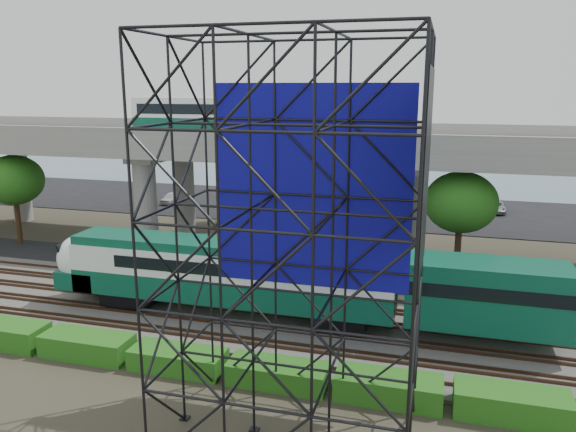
% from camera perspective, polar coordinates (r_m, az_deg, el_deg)
% --- Properties ---
extents(ground, '(140.00, 140.00, 0.00)m').
position_cam_1_polar(ground, '(32.34, -9.24, -11.39)').
color(ground, '#474233').
rests_on(ground, ground).
extents(ballast_bed, '(90.00, 12.00, 0.20)m').
position_cam_1_polar(ballast_bed, '(33.97, -7.82, -9.92)').
color(ballast_bed, slate).
rests_on(ballast_bed, ground).
extents(service_road, '(90.00, 5.00, 0.08)m').
position_cam_1_polar(service_road, '(41.40, -3.15, -5.62)').
color(service_road, black).
rests_on(service_road, ground).
extents(parking_lot, '(90.00, 18.00, 0.08)m').
position_cam_1_polar(parking_lot, '(63.32, 3.68, 0.97)').
color(parking_lot, black).
rests_on(parking_lot, ground).
extents(harbor_water, '(140.00, 40.00, 0.03)m').
position_cam_1_polar(harbor_water, '(84.62, 6.79, 3.96)').
color(harbor_water, '#486276').
rests_on(harbor_water, ground).
extents(rail_tracks, '(90.00, 9.52, 0.16)m').
position_cam_1_polar(rail_tracks, '(33.90, -7.83, -9.64)').
color(rail_tracks, '#472D1E').
rests_on(rail_tracks, ballast_bed).
extents(commuter_train, '(29.30, 3.06, 4.30)m').
position_cam_1_polar(commuter_train, '(31.85, -2.42, -6.03)').
color(commuter_train, black).
rests_on(commuter_train, rail_tracks).
extents(overpass, '(80.00, 12.00, 12.40)m').
position_cam_1_polar(overpass, '(44.87, -1.56, 6.57)').
color(overpass, '#9E9B93').
rests_on(overpass, ground).
extents(scaffold_tower, '(9.36, 6.36, 15.00)m').
position_cam_1_polar(scaffold_tower, '(20.15, 0.35, -3.73)').
color(scaffold_tower, black).
rests_on(scaffold_tower, ground).
extents(hedge_strip, '(34.60, 1.80, 1.20)m').
position_cam_1_polar(hedge_strip, '(28.23, -11.12, -14.02)').
color(hedge_strip, '#1D5E15').
rests_on(hedge_strip, ground).
extents(trees, '(40.94, 16.94, 7.69)m').
position_cam_1_polar(trees, '(46.80, -6.43, 3.49)').
color(trees, '#382314').
rests_on(trees, ground).
extents(suv, '(5.28, 3.10, 1.38)m').
position_cam_1_polar(suv, '(41.52, -6.10, -4.56)').
color(suv, black).
rests_on(suv, service_road).
extents(parked_cars, '(37.41, 9.72, 1.32)m').
position_cam_1_polar(parked_cars, '(62.41, 5.49, 1.36)').
color(parked_cars, silver).
rests_on(parked_cars, parking_lot).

